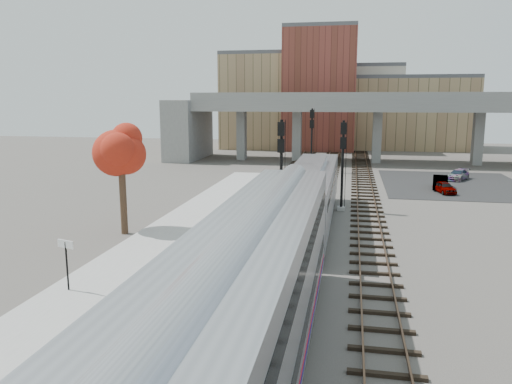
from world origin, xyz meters
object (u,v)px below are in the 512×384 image
(coach, at_px, (238,335))
(car_b, at_px, (440,182))
(locomotive, at_px, (311,193))
(car_c, at_px, (458,175))
(car_a, at_px, (445,187))
(tree, at_px, (121,149))
(signal_mast_far, at_px, (312,140))
(signal_mast_mid, at_px, (342,167))
(signal_mast_near, at_px, (281,172))

(coach, xyz_separation_m, car_b, (11.25, 39.00, -2.12))
(locomotive, height_order, car_c, locomotive)
(coach, xyz_separation_m, car_a, (11.27, 36.65, -2.22))
(tree, height_order, car_b, tree)
(car_a, relative_size, car_c, 0.82)
(car_c, bearing_deg, signal_mast_far, -163.63)
(signal_mast_mid, bearing_deg, signal_mast_near, -129.47)
(coach, height_order, signal_mast_far, signal_mast_far)
(car_b, distance_m, car_c, 6.59)
(car_b, bearing_deg, car_a, -81.12)
(locomotive, distance_m, car_a, 18.09)
(signal_mast_near, height_order, signal_mast_far, signal_mast_far)
(locomotive, distance_m, car_c, 26.46)
(tree, distance_m, car_a, 30.07)
(signal_mast_far, xyz_separation_m, car_a, (13.37, -11.96, -3.27))
(car_a, bearing_deg, signal_mast_mid, -149.36)
(car_b, bearing_deg, tree, -129.01)
(locomotive, distance_m, signal_mast_far, 26.14)
(car_b, bearing_deg, coach, -97.62)
(signal_mast_near, relative_size, signal_mast_far, 0.96)
(signal_mast_mid, height_order, tree, tree)
(signal_mast_near, distance_m, signal_mast_far, 26.11)
(signal_mast_near, distance_m, car_c, 27.83)
(car_a, bearing_deg, car_c, 57.54)
(signal_mast_far, distance_m, car_c, 16.86)
(signal_mast_near, height_order, car_a, signal_mast_near)
(signal_mast_mid, bearing_deg, coach, -94.16)
(locomotive, distance_m, signal_mast_mid, 5.42)
(coach, distance_m, signal_mast_near, 22.62)
(locomotive, bearing_deg, signal_mast_mid, 67.72)
(tree, bearing_deg, signal_mast_far, 72.58)
(signal_mast_far, relative_size, car_b, 1.94)
(tree, xyz_separation_m, car_b, (22.98, 21.07, -4.88))
(locomotive, distance_m, car_b, 19.94)
(signal_mast_near, relative_size, car_a, 2.33)
(coach, relative_size, signal_mast_far, 3.31)
(signal_mast_near, xyz_separation_m, signal_mast_mid, (4.10, 4.98, -0.15))
(car_a, height_order, car_b, car_b)
(signal_mast_far, bearing_deg, tree, -107.42)
(locomotive, bearing_deg, car_b, 55.54)
(signal_mast_far, xyz_separation_m, car_b, (13.35, -9.62, -3.16))
(tree, distance_m, car_b, 31.55)
(tree, height_order, car_c, tree)
(tree, relative_size, car_a, 2.40)
(signal_mast_mid, relative_size, car_b, 1.81)
(coach, distance_m, car_a, 38.41)
(signal_mast_near, relative_size, signal_mast_mid, 1.03)
(locomotive, height_order, signal_mast_near, signal_mast_near)
(signal_mast_near, distance_m, signal_mast_mid, 6.45)
(signal_mast_mid, distance_m, signal_mast_far, 21.53)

